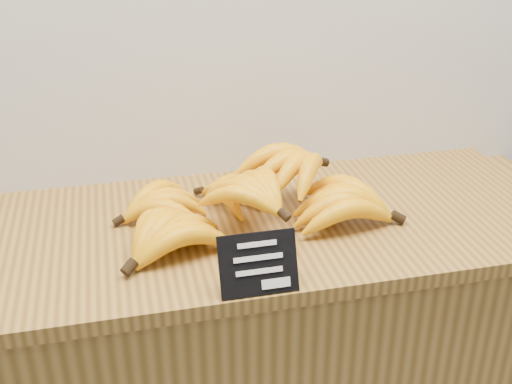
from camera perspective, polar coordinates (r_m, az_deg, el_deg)
name	(u,v)px	position (r m, az deg, el deg)	size (l,w,h in m)	color
counter_top	(251,227)	(1.34, -0.49, -3.09)	(1.31, 0.54, 0.03)	olive
chalkboard_sign	(258,264)	(1.09, 0.21, -6.43)	(0.14, 0.01, 0.11)	black
banana_pile	(246,201)	(1.30, -0.87, -0.77)	(0.59, 0.37, 0.12)	#F5AD09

